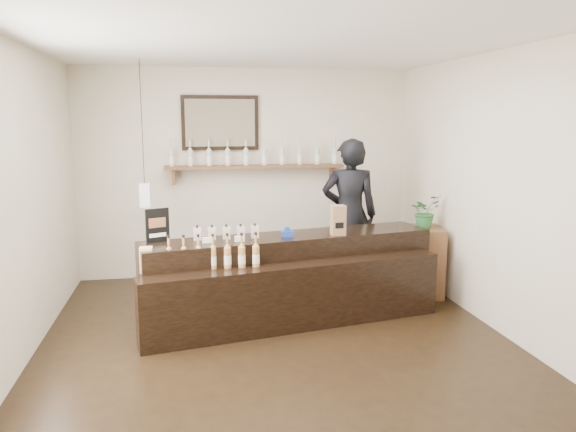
{
  "coord_description": "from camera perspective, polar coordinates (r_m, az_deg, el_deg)",
  "views": [
    {
      "loc": [
        -0.82,
        -5.12,
        2.13
      ],
      "look_at": [
        0.24,
        0.7,
        1.1
      ],
      "focal_mm": 35.0,
      "sensor_mm": 36.0,
      "label": 1
    }
  ],
  "objects": [
    {
      "name": "back_wall_decor",
      "position": [
        7.53,
        -5.35,
        6.97
      ],
      "size": [
        2.66,
        0.96,
        1.69
      ],
      "color": "brown",
      "rests_on": "ground"
    },
    {
      "name": "side_cabinet",
      "position": [
        7.07,
        13.54,
        -4.47
      ],
      "size": [
        0.52,
        0.64,
        0.84
      ],
      "color": "brown",
      "rests_on": "ground"
    },
    {
      "name": "room_shell",
      "position": [
        5.2,
        -1.25,
        5.13
      ],
      "size": [
        5.0,
        5.0,
        5.0
      ],
      "color": "beige",
      "rests_on": "ground"
    },
    {
      "name": "promo_sign",
      "position": [
        5.84,
        -13.12,
        -0.94
      ],
      "size": [
        0.23,
        0.12,
        0.35
      ],
      "color": "black",
      "rests_on": "counter"
    },
    {
      "name": "tape_dispenser",
      "position": [
        5.96,
        -0.07,
        -1.74
      ],
      "size": [
        0.13,
        0.06,
        0.11
      ],
      "color": "#1632A0",
      "rests_on": "counter"
    },
    {
      "name": "potted_plant",
      "position": [
        6.95,
        13.75,
        0.47
      ],
      "size": [
        0.45,
        0.42,
        0.4
      ],
      "primitive_type": "imported",
      "rotation": [
        0.0,
        0.0,
        0.39
      ],
      "color": "#2B6D33",
      "rests_on": "side_cabinet"
    },
    {
      "name": "counter",
      "position": [
        6.05,
        0.31,
        -6.58
      ],
      "size": [
        3.24,
        1.44,
        1.04
      ],
      "color": "black",
      "rests_on": "ground"
    },
    {
      "name": "shopkeeper",
      "position": [
        7.04,
        6.27,
        1.14
      ],
      "size": [
        0.87,
        0.66,
        2.14
      ],
      "primitive_type": "imported",
      "rotation": [
        0.0,
        0.0,
        2.93
      ],
      "color": "black",
      "rests_on": "ground"
    },
    {
      "name": "ground",
      "position": [
        5.61,
        -1.18,
        -12.5
      ],
      "size": [
        5.0,
        5.0,
        0.0
      ],
      "primitive_type": "plane",
      "color": "black",
      "rests_on": "ground"
    },
    {
      "name": "paper_bag",
      "position": [
        6.06,
        5.11,
        -0.44
      ],
      "size": [
        0.15,
        0.12,
        0.32
      ],
      "color": "olive",
      "rests_on": "counter"
    }
  ]
}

